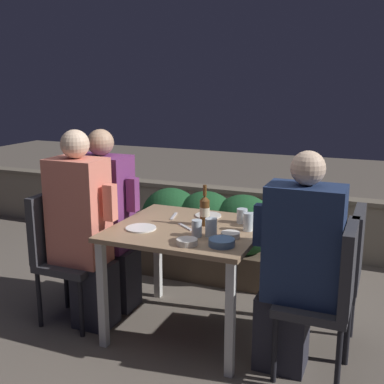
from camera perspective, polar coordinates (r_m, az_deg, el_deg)
name	(u,v)px	position (r m, az deg, el deg)	size (l,w,h in m)	color
ground_plane	(188,330)	(3.44, -0.44, -15.99)	(16.00, 16.00, 0.00)	#665B51
parapet_wall	(257,219)	(4.89, 7.69, -3.22)	(9.00, 0.18, 0.60)	gray
dining_table	(188,241)	(3.18, -0.46, -5.82)	(0.95, 0.88, 0.74)	#937556
planter_hedge	(206,231)	(4.12, 1.69, -4.60)	(1.19, 0.47, 0.76)	brown
chair_left_near	(61,245)	(3.50, -15.27, -6.12)	(0.41, 0.41, 0.92)	#333338
person_coral_top	(83,229)	(3.34, -12.76, -4.34)	(0.47, 0.26, 1.36)	#282833
chair_left_far	(86,233)	(3.73, -12.46, -4.71)	(0.41, 0.41, 0.92)	#333338
person_purple_stripe	(107,220)	(3.59, -10.00, -3.25)	(0.49, 0.26, 1.34)	#282833
chair_right_near	(331,288)	(2.83, 16.20, -10.85)	(0.41, 0.41, 0.92)	#333338
person_navy_jumper	(297,265)	(2.81, 12.35, -8.40)	(0.50, 0.26, 1.31)	#282833
chair_right_far	(341,267)	(3.14, 17.25, -8.48)	(0.41, 0.41, 0.92)	#333338
beer_bottle	(205,210)	(3.16, 1.51, -2.14)	(0.07, 0.07, 0.27)	brown
plate_0	(208,215)	(3.39, 1.94, -2.79)	(0.18, 0.18, 0.01)	silver
plate_1	(141,228)	(3.12, -6.07, -4.27)	(0.20, 0.20, 0.01)	white
bowl_0	(187,241)	(2.81, -0.60, -5.88)	(0.12, 0.12, 0.04)	silver
bowl_1	(230,234)	(2.95, 4.58, -5.03)	(0.12, 0.12, 0.03)	silver
bowl_2	(222,242)	(2.80, 3.54, -5.90)	(0.15, 0.15, 0.04)	#4C709E
glass_cup_0	(211,227)	(2.95, 2.28, -4.21)	(0.07, 0.07, 0.11)	silver
glass_cup_1	(253,220)	(3.17, 7.28, -3.30)	(0.08, 0.08, 0.09)	silver
glass_cup_2	(242,216)	(3.24, 5.95, -2.83)	(0.07, 0.07, 0.10)	silver
glass_cup_3	(248,222)	(3.08, 6.66, -3.54)	(0.06, 0.06, 0.12)	silver
glass_cup_4	(197,228)	(2.95, 0.57, -4.32)	(0.06, 0.06, 0.10)	silver
glass_cup_5	(264,212)	(3.35, 8.51, -2.34)	(0.07, 0.07, 0.10)	silver
fork_0	(174,216)	(3.38, -2.17, -2.88)	(0.06, 0.17, 0.01)	silver
fork_1	(185,227)	(3.13, -0.79, -4.16)	(0.14, 0.12, 0.01)	silver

